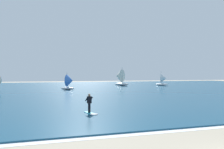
{
  "coord_description": "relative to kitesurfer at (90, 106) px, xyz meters",
  "views": [
    {
      "loc": [
        -8.44,
        -7.02,
        3.45
      ],
      "look_at": [
        -1.17,
        15.14,
        3.42
      ],
      "focal_mm": 38.37,
      "sensor_mm": 36.0,
      "label": 1
    }
  ],
  "objects": [
    {
      "name": "sailboat_heeled_over",
      "position": [
        31.56,
        41.86,
        1.3
      ],
      "size": [
        3.71,
        3.58,
        4.15
      ],
      "color": "white",
      "rests_on": "ocean"
    },
    {
      "name": "sailboat_far_left",
      "position": [
        19.48,
        46.2,
        1.83
      ],
      "size": [
        4.65,
        4.72,
        5.31
      ],
      "color": "white",
      "rests_on": "ocean"
    },
    {
      "name": "ocean",
      "position": [
        3.85,
        37.93,
        -0.65
      ],
      "size": [
        160.0,
        90.0,
        0.1
      ],
      "primitive_type": "cube",
      "color": "navy",
      "rests_on": "ground"
    },
    {
      "name": "shoreline_foam",
      "position": [
        4.95,
        -6.61,
        -0.7
      ],
      "size": [
        102.86,
        2.23,
        0.01
      ],
      "primitive_type": "cube",
      "color": "white",
      "rests_on": "ground"
    },
    {
      "name": "kitesurfer",
      "position": [
        0.0,
        0.0,
        0.0
      ],
      "size": [
        0.91,
        2.02,
        1.67
      ],
      "color": "#26B2CC",
      "rests_on": "ocean"
    },
    {
      "name": "sailboat_center_horizon",
      "position": [
        2.76,
        31.8,
        1.08
      ],
      "size": [
        3.3,
        2.97,
        3.67
      ],
      "color": "silver",
      "rests_on": "ocean"
    }
  ]
}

